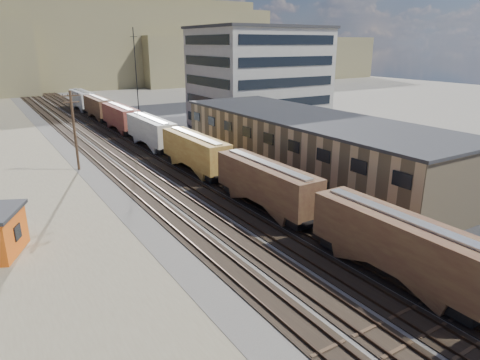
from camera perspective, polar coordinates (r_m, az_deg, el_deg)
ground at (r=27.82m, az=19.53°, el=-17.15°), size 300.00×300.00×0.00m
ballast_bed at (r=67.91m, az=-15.09°, el=4.03°), size 18.00×200.00×0.06m
asphalt_lot at (r=65.19m, az=7.93°, el=3.91°), size 26.00×120.00×0.04m
rail_tracks at (r=67.74m, az=-15.54°, el=4.03°), size 11.40×200.00×0.24m
freight_train at (r=60.22m, az=-9.22°, el=5.41°), size 3.00×119.74×4.46m
warehouse at (r=52.52m, az=9.15°, el=4.56°), size 12.40×40.40×7.25m
office_tower at (r=83.07m, az=2.44°, el=13.49°), size 22.60×18.60×18.45m
utility_pole_north at (r=57.26m, az=-21.22°, el=6.36°), size 2.20×0.32×10.00m
radio_mast at (r=77.74m, az=-13.61°, el=12.63°), size 1.20×0.16×18.00m
hills_north at (r=182.31m, az=-27.10°, el=15.50°), size 265.00×80.00×32.00m
parked_car_blue at (r=68.48m, az=6.39°, el=5.22°), size 4.68×5.41×1.38m
parked_car_far at (r=81.64m, az=4.05°, el=7.37°), size 3.42×4.89×1.55m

